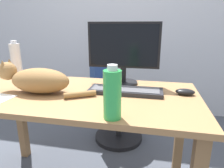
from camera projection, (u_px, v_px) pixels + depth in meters
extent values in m
cube|color=silver|center=(121.00, 12.00, 2.52)|extent=(6.00, 0.04, 2.60)
cube|color=#9E7247|center=(78.00, 95.00, 1.22)|extent=(1.43, 0.71, 0.03)
cube|color=olive|center=(21.00, 119.00, 1.73)|extent=(0.06, 0.06, 0.72)
cube|color=olive|center=(179.00, 136.00, 1.47)|extent=(0.06, 0.06, 0.72)
cylinder|color=black|center=(119.00, 137.00, 2.09)|extent=(0.48, 0.48, 0.04)
cylinder|color=black|center=(119.00, 118.00, 2.03)|extent=(0.06, 0.06, 0.47)
cylinder|color=navy|center=(119.00, 93.00, 1.95)|extent=(0.44, 0.44, 0.06)
cube|color=navy|center=(102.00, 68.00, 1.97)|extent=(0.16, 0.35, 0.40)
cylinder|color=black|center=(123.00, 83.00, 1.39)|extent=(0.20, 0.20, 0.01)
cylinder|color=black|center=(123.00, 75.00, 1.38)|extent=(0.04, 0.04, 0.10)
cube|color=black|center=(124.00, 45.00, 1.32)|extent=(0.48, 0.03, 0.30)
cube|color=black|center=(123.00, 45.00, 1.31)|extent=(0.45, 0.01, 0.27)
cube|color=#232328|center=(126.00, 91.00, 1.20)|extent=(0.44, 0.15, 0.02)
cube|color=#515156|center=(126.00, 89.00, 1.20)|extent=(0.40, 0.12, 0.00)
ellipsoid|color=olive|center=(40.00, 81.00, 1.19)|extent=(0.36, 0.19, 0.15)
sphere|color=olive|center=(7.00, 71.00, 1.21)|extent=(0.11, 0.11, 0.11)
cone|color=olive|center=(3.00, 64.00, 1.17)|extent=(0.04, 0.04, 0.04)
cone|color=olive|center=(9.00, 62.00, 1.23)|extent=(0.04, 0.04, 0.04)
cylinder|color=olive|center=(80.00, 94.00, 1.12)|extent=(0.17, 0.12, 0.03)
ellipsoid|color=black|center=(185.00, 92.00, 1.17)|extent=(0.11, 0.06, 0.04)
cylinder|color=green|center=(112.00, 95.00, 0.85)|extent=(0.08, 0.08, 0.21)
cylinder|color=silver|center=(112.00, 68.00, 0.82)|extent=(0.04, 0.04, 0.02)
cylinder|color=silver|center=(16.00, 61.00, 1.54)|extent=(0.08, 0.08, 0.26)
cylinder|color=silver|center=(14.00, 42.00, 1.50)|extent=(0.04, 0.04, 0.02)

